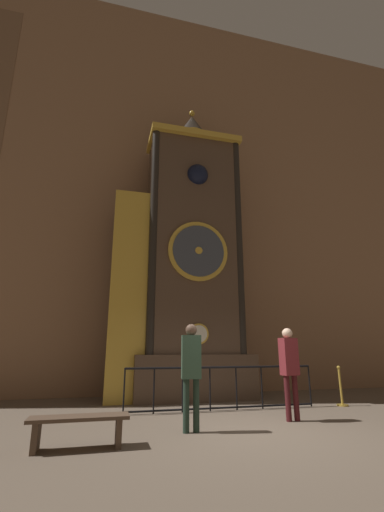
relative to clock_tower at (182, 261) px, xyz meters
name	(u,v)px	position (x,y,z in m)	size (l,w,h in m)	color
ground_plane	(251,432)	(0.29, -4.08, -4.00)	(28.00, 28.00, 0.00)	brown
cathedral_back_wall	(180,181)	(0.20, 1.27, 3.43)	(24.00, 0.32, 14.87)	#936B4C
clock_tower	(182,261)	(0.00, 0.00, 0.00)	(4.18, 1.79, 9.54)	brown
railing_fence	(223,385)	(0.56, -1.96, -3.45)	(4.62, 0.05, 0.98)	black
visitor_near	(191,365)	(-0.70, -3.85, -2.90)	(0.37, 0.27, 1.82)	#213427
visitor_far	(289,364)	(1.48, -3.44, -2.91)	(0.37, 0.27, 1.79)	#461518
stanchion_post	(341,393)	(3.64, -2.09, -3.69)	(0.28, 0.28, 0.96)	#B28E33
visitor_bench	(79,425)	(-2.52, -4.40, -3.68)	(1.41, 0.40, 0.44)	brown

